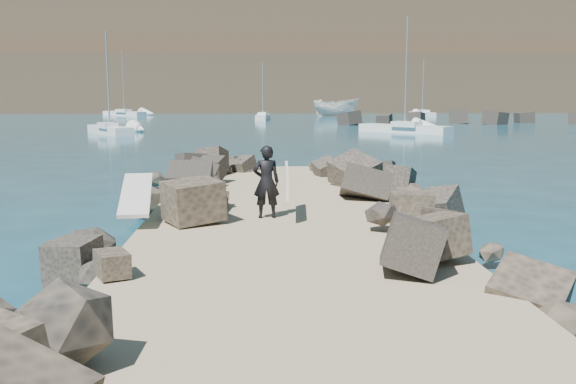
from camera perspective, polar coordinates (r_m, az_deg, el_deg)
The scene contains 14 objects.
ground at distance 13.20m, azimuth -0.22°, elevation -5.78°, with size 800.00×800.00×0.00m, color #0F384C.
jetty at distance 11.19m, azimuth 0.26°, elevation -6.87°, with size 6.00×26.00×0.60m, color #8C7759.
riprap_left at distance 11.84m, azimuth -14.10°, elevation -5.27°, with size 2.60×22.00×1.00m, color black.
riprap_right at distance 12.12m, azimuth 14.00°, elevation -4.93°, with size 2.60×22.00×1.00m, color black.
headland at distance 173.55m, azimuth 0.63°, elevation 13.03°, with size 360.00×140.00×32.00m, color #2D4919.
surfboard_resting at distance 14.24m, azimuth -13.33°, elevation -0.65°, with size 0.63×2.51×0.08m, color beige.
boat_imported at distance 90.15m, azimuth 4.28°, elevation 7.51°, with size 2.48×6.59×2.55m, color silver.
surfer_with_board at distance 14.01m, azimuth -1.68°, elevation 0.94°, with size 0.82×1.98×1.60m.
sailboat_a at distance 53.70m, azimuth -15.57°, elevation 5.34°, with size 4.85×6.63×8.28m.
sailboat_d at distance 91.45m, azimuth 11.85°, elevation 6.79°, with size 2.19×6.75×8.04m.
sailboat_f at distance 110.58m, azimuth 13.34°, elevation 7.06°, with size 1.71×6.10×7.38m.
sailboat_e at distance 95.66m, azimuth -14.35°, elevation 6.78°, with size 7.03×6.47×9.38m.
sailboat_c at distance 54.46m, azimuth 10.34°, elevation 5.56°, with size 7.00×6.94×9.64m.
sailboat_b at distance 78.71m, azimuth -2.25°, elevation 6.67°, with size 1.94×5.81×7.02m.
Camera 1 is at (-0.59, -12.76, 3.33)m, focal length 40.00 mm.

